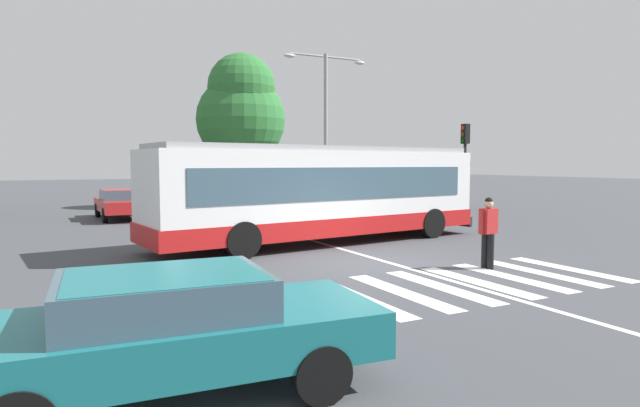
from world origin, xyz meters
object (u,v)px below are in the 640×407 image
Objects in this scene: parked_car_red at (121,202)px; parked_car_silver at (244,199)px; traffic_light_far_corner at (465,155)px; city_transit_bus at (322,193)px; bus_stop_shelter at (431,165)px; parked_car_champagne at (294,198)px; foreground_sedan at (171,326)px; parked_car_charcoal at (184,201)px; twin_arm_street_lamp at (326,114)px; background_tree_right at (241,110)px; pedestrian_crossing_street at (488,229)px.

parked_car_silver is (5.63, -0.68, 0.00)m from parked_car_red.
parked_car_silver is 1.05× the size of traffic_light_far_corner.
city_transit_bus is 2.67× the size of bus_stop_shelter.
city_transit_bus is at bearing -109.64° from parked_car_champagne.
foreground_sedan is 1.01× the size of parked_car_charcoal.
twin_arm_street_lamp is at bearing 61.33° from city_transit_bus.
background_tree_right is at bearing 71.88° from parked_car_silver.
twin_arm_street_lamp is (11.66, 18.38, 4.28)m from foreground_sedan.
parked_car_charcoal is 1.06× the size of traffic_light_far_corner.
pedestrian_crossing_street is at bearing -87.16° from parked_car_silver.
parked_car_red is (-6.40, 16.15, -0.20)m from pedestrian_crossing_street.
traffic_light_far_corner is at bearing -58.38° from background_tree_right.
parked_car_silver is at bearing -108.12° from background_tree_right.
parked_car_champagne is 0.51× the size of background_tree_right.
traffic_light_far_corner is (14.10, -6.92, 2.16)m from parked_car_red.
pedestrian_crossing_street is (1.62, -5.54, -0.62)m from city_transit_bus.
parked_car_charcoal is at bearing 177.56° from parked_car_champagne.
city_transit_bus is at bearing -158.39° from traffic_light_far_corner.
city_transit_bus is 1.43× the size of twin_arm_street_lamp.
city_transit_bus is at bearing -99.42° from background_tree_right.
background_tree_right is (-1.09, 4.89, 4.84)m from parked_car_champagne.
traffic_light_far_corner reaches higher than city_transit_bus.
parked_car_champagne is at bearing 82.91° from pedestrian_crossing_street.
parked_car_charcoal is 0.52× the size of background_tree_right.
pedestrian_crossing_street is 0.37× the size of foreground_sedan.
city_transit_bus reaches higher than parked_car_charcoal.
traffic_light_far_corner is (8.47, -6.24, 2.16)m from parked_car_silver.
twin_arm_street_lamp is (3.42, 14.76, 4.07)m from pedestrian_crossing_street.
foreground_sedan is 20.59m from traffic_light_far_corner.
foreground_sedan and parked_car_silver have the same top height.
twin_arm_street_lamp is 6.21m from background_tree_right.
city_transit_bus is 2.54× the size of parked_car_silver.
bus_stop_shelter is (10.98, 8.14, 0.83)m from city_transit_bus.
bus_stop_shelter reaches higher than parked_car_red.
city_transit_bus reaches higher than foreground_sedan.
parked_car_champagne is 6.96m from background_tree_right.
background_tree_right is at bearing 121.62° from traffic_light_far_corner.
parked_car_silver is at bearing -5.09° from parked_car_charcoal.
twin_arm_street_lamp reaches higher than parked_car_charcoal.
parked_car_red is at bearing 111.61° from pedestrian_crossing_street.
foreground_sedan is at bearing -141.11° from traffic_light_far_corner.
bus_stop_shelter is at bearing 36.56° from city_transit_bus.
parked_car_silver is 2.70m from parked_car_champagne.
parked_car_red is 16.04m from bus_stop_shelter.
foreground_sedan is at bearing -95.31° from parked_car_red.
city_transit_bus is 2.49× the size of foreground_sedan.
city_transit_bus is at bearing -118.67° from twin_arm_street_lamp.
parked_car_charcoal is at bearing -8.86° from parked_car_red.
parked_car_silver is at bearing 85.07° from city_transit_bus.
background_tree_right is at bearing 141.84° from bus_stop_shelter.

